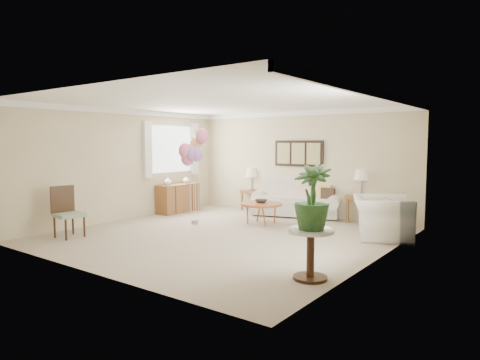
{
  "coord_description": "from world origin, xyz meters",
  "views": [
    {
      "loc": [
        5.18,
        -6.45,
        1.82
      ],
      "look_at": [
        -0.06,
        0.6,
        1.05
      ],
      "focal_mm": 32.0,
      "sensor_mm": 36.0,
      "label": 1
    }
  ],
  "objects": [
    {
      "name": "credenza",
      "position": [
        -2.76,
        1.5,
        0.37
      ],
      "size": [
        0.46,
        1.2,
        0.74
      ],
      "color": "brown",
      "rests_on": "ground"
    },
    {
      "name": "balloon_cluster",
      "position": [
        -1.27,
        0.5,
        1.66
      ],
      "size": [
        0.59,
        0.61,
        2.13
      ],
      "color": "gray",
      "rests_on": "ground"
    },
    {
      "name": "accent_chair",
      "position": [
        -2.37,
        -1.9,
        0.51
      ],
      "size": [
        0.54,
        0.54,
        0.99
      ],
      "color": "gray",
      "rests_on": "ground"
    },
    {
      "name": "decor_bowl",
      "position": [
        -0.12,
        1.48,
        0.51
      ],
      "size": [
        0.36,
        0.36,
        0.07
      ],
      "primitive_type": "imported",
      "rotation": [
        0.0,
        0.0,
        0.32
      ],
      "color": "#2C2620",
      "rests_on": "coffee_table"
    },
    {
      "name": "end_table_left",
      "position": [
        -1.43,
        2.98,
        0.45
      ],
      "size": [
        0.49,
        0.45,
        0.54
      ],
      "color": "brown",
      "rests_on": "ground"
    },
    {
      "name": "potted_plant",
      "position": [
        2.63,
        -1.44,
        1.11
      ],
      "size": [
        0.53,
        0.53,
        0.86
      ],
      "primitive_type": "imported",
      "rotation": [
        0.0,
        0.0,
        0.11
      ],
      "color": "#1E441F",
      "rests_on": "side_table"
    },
    {
      "name": "lamp_right",
      "position": [
        1.62,
        2.99,
        1.07
      ],
      "size": [
        0.33,
        0.33,
        0.59
      ],
      "color": "gray",
      "rests_on": "end_table_right"
    },
    {
      "name": "end_table_right",
      "position": [
        1.62,
        2.99,
        0.52
      ],
      "size": [
        0.57,
        0.52,
        0.62
      ],
      "color": "brown",
      "rests_on": "ground"
    },
    {
      "name": "lamp_left",
      "position": [
        -1.43,
        2.98,
        1.0
      ],
      "size": [
        0.34,
        0.34,
        0.6
      ],
      "color": "gray",
      "rests_on": "end_table_left"
    },
    {
      "name": "ground_plane",
      "position": [
        0.0,
        0.0,
        0.0
      ],
      "size": [
        6.0,
        6.0,
        0.0
      ],
      "primitive_type": "plane",
      "color": "tan"
    },
    {
      "name": "sofa",
      "position": [
        0.02,
        2.89,
        0.34
      ],
      "size": [
        2.58,
        1.42,
        0.87
      ],
      "color": "silver",
      "rests_on": "ground"
    },
    {
      "name": "vase_white",
      "position": [
        -2.74,
        1.12,
        0.84
      ],
      "size": [
        0.2,
        0.2,
        0.2
      ],
      "primitive_type": "imported",
      "rotation": [
        0.0,
        0.0,
        -0.01
      ],
      "color": "silver",
      "rests_on": "credenza"
    },
    {
      "name": "armchair",
      "position": [
        2.54,
        1.66,
        0.39
      ],
      "size": [
        1.45,
        1.53,
        0.79
      ],
      "primitive_type": "imported",
      "rotation": [
        0.0,
        0.0,
        1.97
      ],
      "color": "silver",
      "rests_on": "ground"
    },
    {
      "name": "coffee_table",
      "position": [
        -0.09,
        1.44,
        0.44
      ],
      "size": [
        0.94,
        0.94,
        0.47
      ],
      "color": "#A2522C",
      "rests_on": "ground"
    },
    {
      "name": "vase_sage",
      "position": [
        -2.74,
        1.79,
        0.84
      ],
      "size": [
        0.21,
        0.21,
        0.19
      ],
      "primitive_type": "imported",
      "rotation": [
        0.0,
        0.0,
        -0.15
      ],
      "color": "beige",
      "rests_on": "credenza"
    },
    {
      "name": "side_table",
      "position": [
        2.61,
        -1.42,
        0.51
      ],
      "size": [
        0.63,
        0.63,
        0.68
      ],
      "color": "silver",
      "rests_on": "ground"
    },
    {
      "name": "room_shell",
      "position": [
        -0.11,
        0.09,
        1.63
      ],
      "size": [
        6.04,
        6.04,
        2.6
      ],
      "color": "beige",
      "rests_on": "ground"
    },
    {
      "name": "wall_art_triptych",
      "position": [
        0.0,
        2.96,
        1.55
      ],
      "size": [
        1.35,
        0.06,
        0.65
      ],
      "color": "black",
      "rests_on": "ground"
    }
  ]
}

